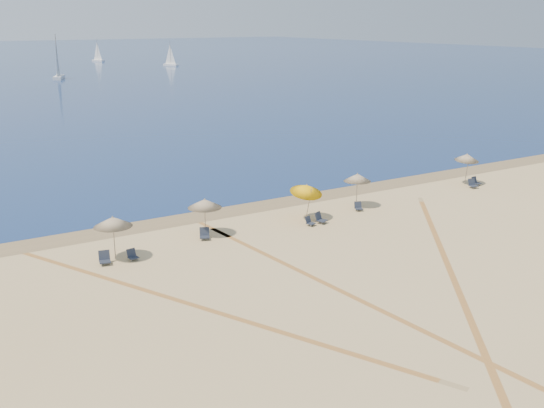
{
  "coord_description": "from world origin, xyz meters",
  "views": [
    {
      "loc": [
        -21.38,
        -15.0,
        13.16
      ],
      "look_at": [
        0.0,
        20.0,
        1.3
      ],
      "focal_mm": 42.31,
      "sensor_mm": 36.0,
      "label": 1
    }
  ],
  "objects_px": {
    "chair_6": "(320,218)",
    "chair_4": "(205,234)",
    "umbrella_2": "(205,203)",
    "chair_8": "(473,184)",
    "sailboat_3": "(58,66)",
    "chair_9": "(476,181)",
    "chair_3": "(132,255)",
    "umbrella_5": "(467,157)",
    "umbrella_3": "(307,189)",
    "sailboat_0": "(170,58)",
    "umbrella_1": "(113,222)",
    "chair_5": "(310,222)",
    "chair_7": "(358,207)",
    "umbrella_4": "(357,178)",
    "sailboat_1": "(98,55)",
    "chair_2": "(105,258)"
  },
  "relations": [
    {
      "from": "sailboat_3",
      "to": "chair_7",
      "type": "bearing_deg",
      "value": -71.49
    },
    {
      "from": "chair_8",
      "to": "sailboat_3",
      "type": "relative_size",
      "value": 0.08
    },
    {
      "from": "umbrella_5",
      "to": "chair_4",
      "type": "distance_m",
      "value": 24.49
    },
    {
      "from": "umbrella_3",
      "to": "chair_7",
      "type": "xyz_separation_m",
      "value": [
        4.44,
        -0.1,
        -1.9
      ]
    },
    {
      "from": "umbrella_4",
      "to": "chair_7",
      "type": "height_order",
      "value": "umbrella_4"
    },
    {
      "from": "chair_3",
      "to": "sailboat_1",
      "type": "height_order",
      "value": "sailboat_1"
    },
    {
      "from": "umbrella_4",
      "to": "umbrella_1",
      "type": "bearing_deg",
      "value": -176.16
    },
    {
      "from": "umbrella_3",
      "to": "chair_3",
      "type": "distance_m",
      "value": 12.88
    },
    {
      "from": "umbrella_3",
      "to": "chair_6",
      "type": "distance_m",
      "value": 2.17
    },
    {
      "from": "chair_3",
      "to": "chair_6",
      "type": "distance_m",
      "value": 13.08
    },
    {
      "from": "umbrella_5",
      "to": "chair_5",
      "type": "height_order",
      "value": "umbrella_5"
    },
    {
      "from": "umbrella_2",
      "to": "chair_7",
      "type": "relative_size",
      "value": 3.26
    },
    {
      "from": "chair_3",
      "to": "chair_6",
      "type": "relative_size",
      "value": 0.74
    },
    {
      "from": "chair_9",
      "to": "chair_4",
      "type": "bearing_deg",
      "value": 174.12
    },
    {
      "from": "umbrella_4",
      "to": "sailboat_0",
      "type": "height_order",
      "value": "sailboat_0"
    },
    {
      "from": "umbrella_1",
      "to": "chair_6",
      "type": "distance_m",
      "value": 14.03
    },
    {
      "from": "chair_5",
      "to": "chair_7",
      "type": "xyz_separation_m",
      "value": [
        4.96,
        1.05,
        0.01
      ]
    },
    {
      "from": "chair_4",
      "to": "sailboat_0",
      "type": "xyz_separation_m",
      "value": [
        58.54,
        144.84,
        1.83
      ]
    },
    {
      "from": "umbrella_2",
      "to": "sailboat_0",
      "type": "xyz_separation_m",
      "value": [
        58.18,
        144.23,
        0.05
      ]
    },
    {
      "from": "umbrella_5",
      "to": "sailboat_1",
      "type": "height_order",
      "value": "sailboat_1"
    },
    {
      "from": "umbrella_4",
      "to": "sailboat_0",
      "type": "distance_m",
      "value": 151.28
    },
    {
      "from": "chair_6",
      "to": "chair_8",
      "type": "bearing_deg",
      "value": -17.88
    },
    {
      "from": "chair_3",
      "to": "umbrella_2",
      "type": "bearing_deg",
      "value": 10.47
    },
    {
      "from": "umbrella_3",
      "to": "chair_5",
      "type": "distance_m",
      "value": 2.28
    },
    {
      "from": "chair_3",
      "to": "chair_6",
      "type": "bearing_deg",
      "value": -6.98
    },
    {
      "from": "chair_4",
      "to": "sailboat_0",
      "type": "distance_m",
      "value": 156.24
    },
    {
      "from": "sailboat_3",
      "to": "chair_5",
      "type": "bearing_deg",
      "value": -73.83
    },
    {
      "from": "umbrella_2",
      "to": "chair_4",
      "type": "distance_m",
      "value": 1.92
    },
    {
      "from": "chair_6",
      "to": "chair_4",
      "type": "bearing_deg",
      "value": 150.28
    },
    {
      "from": "chair_8",
      "to": "chair_3",
      "type": "bearing_deg",
      "value": -166.82
    },
    {
      "from": "umbrella_5",
      "to": "sailboat_0",
      "type": "height_order",
      "value": "sailboat_0"
    },
    {
      "from": "sailboat_1",
      "to": "chair_3",
      "type": "bearing_deg",
      "value": -128.72
    },
    {
      "from": "umbrella_5",
      "to": "chair_8",
      "type": "bearing_deg",
      "value": -107.37
    },
    {
      "from": "chair_4",
      "to": "chair_5",
      "type": "distance_m",
      "value": 7.23
    },
    {
      "from": "umbrella_5",
      "to": "sailboat_3",
      "type": "xyz_separation_m",
      "value": [
        -4.68,
        116.32,
        0.76
      ]
    },
    {
      "from": "umbrella_2",
      "to": "umbrella_5",
      "type": "bearing_deg",
      "value": 1.41
    },
    {
      "from": "umbrella_3",
      "to": "chair_4",
      "type": "relative_size",
      "value": 3.08
    },
    {
      "from": "umbrella_1",
      "to": "sailboat_0",
      "type": "relative_size",
      "value": 0.36
    },
    {
      "from": "umbrella_4",
      "to": "chair_9",
      "type": "bearing_deg",
      "value": -0.67
    },
    {
      "from": "umbrella_3",
      "to": "sailboat_0",
      "type": "xyz_separation_m",
      "value": [
        50.9,
        144.84,
        -0.02
      ]
    },
    {
      "from": "sailboat_3",
      "to": "umbrella_1",
      "type": "bearing_deg",
      "value": -80.0
    },
    {
      "from": "chair_7",
      "to": "sailboat_3",
      "type": "relative_size",
      "value": 0.07
    },
    {
      "from": "umbrella_1",
      "to": "chair_8",
      "type": "xyz_separation_m",
      "value": [
        29.88,
        0.62,
        -1.92
      ]
    },
    {
      "from": "umbrella_3",
      "to": "chair_2",
      "type": "xyz_separation_m",
      "value": [
        -14.24,
        -0.9,
        -1.85
      ]
    },
    {
      "from": "umbrella_3",
      "to": "chair_9",
      "type": "bearing_deg",
      "value": 1.89
    },
    {
      "from": "chair_4",
      "to": "chair_9",
      "type": "distance_m",
      "value": 24.93
    },
    {
      "from": "umbrella_2",
      "to": "chair_8",
      "type": "xyz_separation_m",
      "value": [
        23.66,
        -0.52,
        -1.78
      ]
    },
    {
      "from": "chair_3",
      "to": "sailboat_3",
      "type": "height_order",
      "value": "sailboat_3"
    },
    {
      "from": "umbrella_4",
      "to": "chair_8",
      "type": "relative_size",
      "value": 3.11
    },
    {
      "from": "umbrella_4",
      "to": "sailboat_1",
      "type": "xyz_separation_m",
      "value": [
        33.7,
        174.77,
        -0.03
      ]
    }
  ]
}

